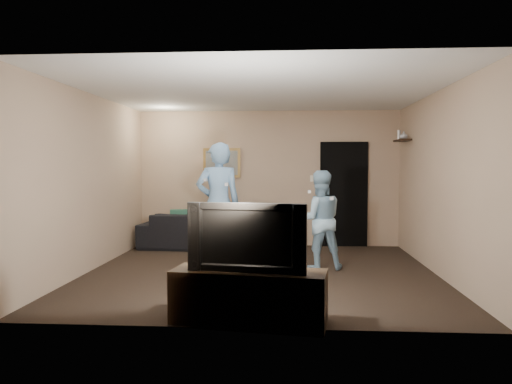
# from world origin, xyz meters

# --- Properties ---
(ground) EXTENTS (5.00, 5.00, 0.00)m
(ground) POSITION_xyz_m (0.00, 0.00, 0.00)
(ground) COLOR black
(ground) RESTS_ON ground
(ceiling) EXTENTS (5.00, 5.00, 0.04)m
(ceiling) POSITION_xyz_m (0.00, 0.00, 2.60)
(ceiling) COLOR silver
(ceiling) RESTS_ON wall_back
(wall_back) EXTENTS (5.00, 0.04, 2.60)m
(wall_back) POSITION_xyz_m (0.00, 2.50, 1.30)
(wall_back) COLOR tan
(wall_back) RESTS_ON ground
(wall_front) EXTENTS (5.00, 0.04, 2.60)m
(wall_front) POSITION_xyz_m (0.00, -2.50, 1.30)
(wall_front) COLOR tan
(wall_front) RESTS_ON ground
(wall_left) EXTENTS (0.04, 5.00, 2.60)m
(wall_left) POSITION_xyz_m (-2.50, 0.00, 1.30)
(wall_left) COLOR tan
(wall_left) RESTS_ON ground
(wall_right) EXTENTS (0.04, 5.00, 2.60)m
(wall_right) POSITION_xyz_m (2.50, 0.00, 1.30)
(wall_right) COLOR tan
(wall_right) RESTS_ON ground
(sofa) EXTENTS (2.31, 1.04, 0.66)m
(sofa) POSITION_xyz_m (-1.23, 2.05, 0.33)
(sofa) COLOR black
(sofa) RESTS_ON ground
(throw_pillow) EXTENTS (0.51, 0.22, 0.49)m
(throw_pillow) POSITION_xyz_m (-1.57, 2.05, 0.48)
(throw_pillow) COLOR #1B5240
(throw_pillow) RESTS_ON sofa
(painting_frame) EXTENTS (0.72, 0.05, 0.57)m
(painting_frame) POSITION_xyz_m (-0.90, 2.48, 1.60)
(painting_frame) COLOR olive
(painting_frame) RESTS_ON wall_back
(painting_canvas) EXTENTS (0.62, 0.01, 0.47)m
(painting_canvas) POSITION_xyz_m (-0.90, 2.45, 1.60)
(painting_canvas) COLOR slate
(painting_canvas) RESTS_ON painting_frame
(doorway) EXTENTS (0.90, 0.06, 2.00)m
(doorway) POSITION_xyz_m (1.45, 2.47, 1.00)
(doorway) COLOR black
(doorway) RESTS_ON ground
(light_switch) EXTENTS (0.08, 0.02, 0.12)m
(light_switch) POSITION_xyz_m (0.85, 2.48, 1.30)
(light_switch) COLOR silver
(light_switch) RESTS_ON wall_back
(wall_shelf) EXTENTS (0.20, 0.60, 0.03)m
(wall_shelf) POSITION_xyz_m (2.39, 1.80, 1.99)
(wall_shelf) COLOR black
(wall_shelf) RESTS_ON wall_right
(shelf_vase) EXTENTS (0.16, 0.16, 0.14)m
(shelf_vase) POSITION_xyz_m (2.39, 1.69, 2.07)
(shelf_vase) COLOR silver
(shelf_vase) RESTS_ON wall_shelf
(shelf_figurine) EXTENTS (0.06, 0.06, 0.18)m
(shelf_figurine) POSITION_xyz_m (2.39, 2.07, 2.09)
(shelf_figurine) COLOR #B6B6BA
(shelf_figurine) RESTS_ON wall_shelf
(tv_console) EXTENTS (1.57, 0.70, 0.54)m
(tv_console) POSITION_xyz_m (0.02, -2.32, 0.25)
(tv_console) COLOR black
(tv_console) RESTS_ON ground
(television) EXTENTS (1.17, 0.32, 0.67)m
(television) POSITION_xyz_m (0.02, -2.32, 0.85)
(television) COLOR black
(television) RESTS_ON tv_console
(wii_player_left) EXTENTS (0.79, 0.63, 1.90)m
(wii_player_left) POSITION_xyz_m (-0.70, 0.55, 0.95)
(wii_player_left) COLOR #7DACD9
(wii_player_left) RESTS_ON ground
(wii_player_right) EXTENTS (0.79, 0.66, 1.47)m
(wii_player_right) POSITION_xyz_m (0.86, 0.32, 0.74)
(wii_player_right) COLOR #8CB3CC
(wii_player_right) RESTS_ON ground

